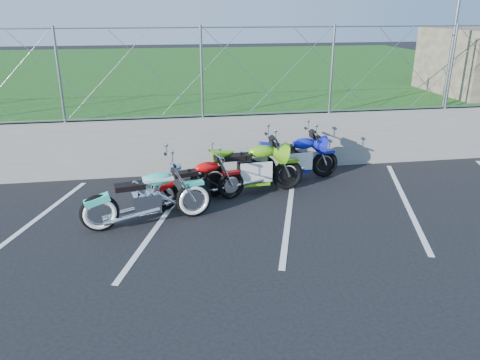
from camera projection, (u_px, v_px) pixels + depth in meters
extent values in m
plane|color=black|center=(164.00, 243.00, 7.68)|extent=(90.00, 90.00, 0.00)
cube|color=slate|center=(160.00, 147.00, 10.70)|extent=(30.00, 0.22, 1.30)
cube|color=#184813|center=(159.00, 82.00, 19.95)|extent=(30.00, 20.00, 1.30)
cylinder|color=gray|center=(153.00, 28.00, 9.80)|extent=(28.00, 0.03, 0.03)
cylinder|color=gray|center=(158.00, 117.00, 10.45)|extent=(28.00, 0.03, 0.03)
cylinder|color=gray|center=(452.00, 44.00, 11.44)|extent=(0.08, 0.08, 3.00)
cube|color=silver|center=(26.00, 227.00, 8.24)|extent=(1.49, 4.31, 0.01)
cube|color=silver|center=(163.00, 218.00, 8.61)|extent=(1.49, 4.31, 0.01)
cube|color=silver|center=(289.00, 209.00, 8.98)|extent=(1.49, 4.31, 0.01)
cube|color=silver|center=(406.00, 201.00, 9.35)|extent=(1.49, 4.31, 0.01)
torus|color=black|center=(100.00, 213.00, 8.00)|extent=(0.69, 0.25, 0.68)
torus|color=black|center=(193.00, 200.00, 8.56)|extent=(0.69, 0.25, 0.68)
cube|color=silver|center=(147.00, 202.00, 8.25)|extent=(0.52, 0.38, 0.35)
ellipsoid|color=#34D2B2|center=(158.00, 179.00, 8.19)|extent=(0.58, 0.35, 0.24)
cube|color=black|center=(130.00, 187.00, 8.04)|extent=(0.55, 0.34, 0.09)
cube|color=#34D2B2|center=(193.00, 183.00, 8.45)|extent=(0.41, 0.23, 0.06)
cylinder|color=silver|center=(170.00, 160.00, 8.15)|extent=(0.18, 0.73, 0.03)
torus|color=black|center=(164.00, 196.00, 8.87)|extent=(0.58, 0.25, 0.57)
torus|color=black|center=(231.00, 185.00, 9.41)|extent=(0.58, 0.25, 0.57)
cube|color=black|center=(198.00, 187.00, 9.10)|extent=(0.48, 0.36, 0.31)
ellipsoid|color=red|center=(207.00, 167.00, 9.05)|extent=(0.53, 0.34, 0.21)
cube|color=black|center=(185.00, 174.00, 8.90)|extent=(0.50, 0.33, 0.08)
cube|color=red|center=(231.00, 173.00, 9.31)|extent=(0.37, 0.23, 0.06)
cylinder|color=silver|center=(216.00, 155.00, 9.05)|extent=(0.20, 0.65, 0.03)
torus|color=black|center=(214.00, 181.00, 9.50)|extent=(0.67, 0.17, 0.67)
torus|color=black|center=(288.00, 175.00, 9.86)|extent=(0.67, 0.17, 0.67)
cube|color=black|center=(251.00, 173.00, 9.64)|extent=(0.53, 0.35, 0.38)
ellipsoid|color=#5EAF15|center=(262.00, 151.00, 9.54)|extent=(0.60, 0.32, 0.26)
cube|color=black|center=(237.00, 157.00, 9.44)|extent=(0.57, 0.31, 0.10)
cube|color=#5EAF15|center=(288.00, 161.00, 9.75)|extent=(0.43, 0.20, 0.07)
cylinder|color=silver|center=(272.00, 139.00, 9.49)|extent=(0.09, 0.80, 0.03)
torus|color=black|center=(263.00, 169.00, 10.26)|extent=(0.63, 0.17, 0.62)
torus|color=black|center=(325.00, 164.00, 10.61)|extent=(0.63, 0.17, 0.62)
cube|color=black|center=(293.00, 162.00, 10.39)|extent=(0.50, 0.33, 0.35)
ellipsoid|color=#121AB0|center=(304.00, 143.00, 10.30)|extent=(0.57, 0.30, 0.24)
cube|color=black|center=(282.00, 148.00, 10.21)|extent=(0.54, 0.29, 0.09)
cube|color=#121AB0|center=(325.00, 152.00, 10.51)|extent=(0.41, 0.19, 0.06)
cylinder|color=silver|center=(312.00, 132.00, 10.26)|extent=(0.10, 0.75, 0.03)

